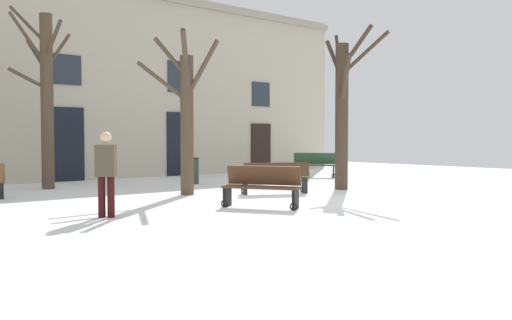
{
  "coord_description": "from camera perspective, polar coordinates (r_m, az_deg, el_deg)",
  "views": [
    {
      "loc": [
        -9.14,
        -9.16,
        1.54
      ],
      "look_at": [
        0.0,
        1.99,
        0.96
      ],
      "focal_mm": 37.67,
      "sensor_mm": 36.0,
      "label": 1
    }
  ],
  "objects": [
    {
      "name": "bench_near_lamp",
      "position": [
        14.86,
        2.1,
        -1.83
      ],
      "size": [
        1.87,
        1.21,
        0.88
      ],
      "rotation": [
        0.0,
        0.0,
        2.69
      ],
      "color": "#3D2819",
      "rests_on": "ground"
    },
    {
      "name": "tree_foreground",
      "position": [
        16.36,
        9.18,
        5.56
      ],
      "size": [
        1.59,
        2.42,
        4.84
      ],
      "color": "#423326",
      "rests_on": "ground"
    },
    {
      "name": "ground_plane",
      "position": [
        13.03,
        5.57,
        -4.48
      ],
      "size": [
        35.49,
        35.49,
        0.0
      ],
      "primitive_type": "plane",
      "color": "white"
    },
    {
      "name": "bench_near_center_tree",
      "position": [
        21.26,
        6.2,
        -0.49
      ],
      "size": [
        1.4,
        1.51,
        0.97
      ],
      "rotation": [
        0.0,
        0.0,
        5.43
      ],
      "color": "#2D4C33",
      "rests_on": "ground"
    },
    {
      "name": "bench_far_corner",
      "position": [
        11.93,
        0.59,
        -2.79
      ],
      "size": [
        1.29,
        1.72,
        0.93
      ],
      "rotation": [
        0.0,
        0.0,
        5.26
      ],
      "color": "#51331E",
      "rests_on": "ground"
    },
    {
      "name": "building_facade",
      "position": [
        21.46,
        -14.08,
        8.13
      ],
      "size": [
        22.18,
        0.6,
        7.38
      ],
      "color": "#BCB29E",
      "rests_on": "ground"
    },
    {
      "name": "tree_left_of_center",
      "position": [
        17.51,
        -21.38,
        6.39
      ],
      "size": [
        2.04,
        2.2,
        5.57
      ],
      "color": "#4C3D2D",
      "rests_on": "ground"
    },
    {
      "name": "streetlamp",
      "position": [
        22.96,
        9.23,
        3.83
      ],
      "size": [
        0.3,
        0.3,
        3.5
      ],
      "color": "black",
      "rests_on": "ground"
    },
    {
      "name": "person_by_shop_door",
      "position": [
        10.79,
        -15.64,
        -1.05
      ],
      "size": [
        0.43,
        0.41,
        1.67
      ],
      "rotation": [
        0.0,
        0.0,
        5.59
      ],
      "color": "#350F0F",
      "rests_on": "ground"
    },
    {
      "name": "tree_right_of_center",
      "position": [
        14.67,
        -7.42,
        4.66
      ],
      "size": [
        1.77,
        1.5,
        4.33
      ],
      "color": "#4C3D2D",
      "rests_on": "ground"
    },
    {
      "name": "litter_bin",
      "position": [
        18.18,
        -6.69,
        -1.14
      ],
      "size": [
        0.4,
        0.4,
        0.89
      ],
      "color": "#2D3D2D",
      "rests_on": "ground"
    }
  ]
}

